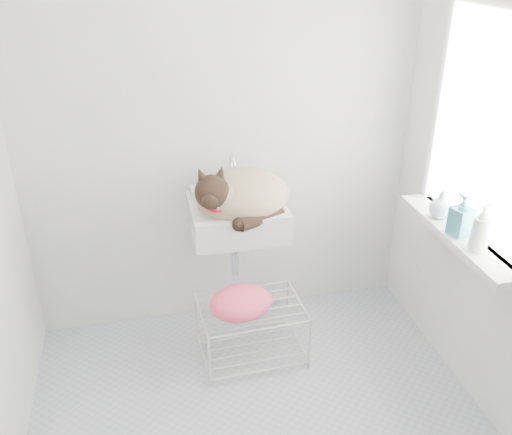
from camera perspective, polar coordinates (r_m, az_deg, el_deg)
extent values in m
cube|color=#A8B0B5|center=(2.86, 0.58, -20.76)|extent=(2.20, 2.00, 0.02)
cube|color=white|center=(3.03, -3.66, 10.33)|extent=(2.20, 0.02, 2.50)
cube|color=white|center=(2.69, 23.10, 8.23)|extent=(0.01, 0.80, 1.00)
cube|color=white|center=(2.68, 22.83, 8.22)|extent=(0.04, 0.90, 1.10)
cube|color=white|center=(2.84, 19.98, -1.74)|extent=(0.16, 0.88, 0.04)
cube|color=silver|center=(2.94, -1.97, 1.46)|extent=(0.50, 0.44, 0.20)
ellipsoid|color=tan|center=(2.92, -1.36, 1.96)|extent=(0.53, 0.47, 0.25)
sphere|color=black|center=(2.78, -4.80, 3.07)|extent=(0.20, 0.20, 0.18)
torus|color=#BB0725|center=(2.80, -4.33, 2.10)|extent=(0.17, 0.17, 0.07)
cube|color=silver|center=(3.14, -0.48, -11.73)|extent=(0.56, 0.41, 0.33)
ellipsoid|color=orange|center=(2.97, -1.58, -9.37)|extent=(0.38, 0.31, 0.14)
imported|color=white|center=(2.70, 21.73, -3.12)|extent=(0.10, 0.10, 0.19)
imported|color=teal|center=(2.81, 20.09, -1.61)|extent=(0.11, 0.11, 0.20)
imported|color=white|center=(2.95, 18.30, 0.05)|extent=(0.16, 0.16, 0.14)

